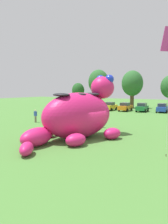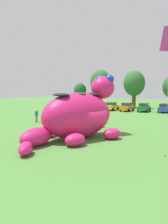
{
  "view_description": "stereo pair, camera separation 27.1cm",
  "coord_description": "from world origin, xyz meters",
  "px_view_note": "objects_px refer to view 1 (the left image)",
  "views": [
    {
      "loc": [
        9.84,
        -17.1,
        4.47
      ],
      "look_at": [
        -1.19,
        0.61,
        2.3
      ],
      "focal_mm": 35.79,
      "sensor_mm": 36.0,
      "label": 1
    },
    {
      "loc": [
        10.07,
        -16.95,
        4.47
      ],
      "look_at": [
        -1.19,
        0.61,
        2.3
      ],
      "focal_mm": 35.79,
      "sensor_mm": 36.0,
      "label": 2
    }
  ],
  "objects_px": {
    "giant_inflatable_creature": "(78,115)",
    "car_orange": "(125,107)",
    "spectator_mid_field": "(35,116)",
    "car_blue": "(162,108)",
    "car_green": "(142,107)",
    "car_yellow": "(110,106)",
    "spectator_near_inflatable": "(100,120)",
    "car_black": "(96,105)"
  },
  "relations": [
    {
      "from": "spectator_mid_field",
      "to": "giant_inflatable_creature",
      "type": "bearing_deg",
      "value": -26.15
    },
    {
      "from": "giant_inflatable_creature",
      "to": "car_orange",
      "type": "bearing_deg",
      "value": 102.34
    },
    {
      "from": "car_yellow",
      "to": "car_orange",
      "type": "bearing_deg",
      "value": 2.7
    },
    {
      "from": "car_yellow",
      "to": "spectator_near_inflatable",
      "type": "relative_size",
      "value": 2.43
    },
    {
      "from": "giant_inflatable_creature",
      "to": "car_yellow",
      "type": "xyz_separation_m",
      "value": [
        -8.94,
        25.64,
        -1.28
      ]
    },
    {
      "from": "car_black",
      "to": "car_green",
      "type": "height_order",
      "value": "same"
    },
    {
      "from": "car_green",
      "to": "car_yellow",
      "type": "bearing_deg",
      "value": -172.77
    },
    {
      "from": "car_black",
      "to": "spectator_near_inflatable",
      "type": "bearing_deg",
      "value": -59.77
    },
    {
      "from": "giant_inflatable_creature",
      "to": "spectator_mid_field",
      "type": "relative_size",
      "value": 6.89
    },
    {
      "from": "giant_inflatable_creature",
      "to": "car_orange",
      "type": "relative_size",
      "value": 2.85
    },
    {
      "from": "giant_inflatable_creature",
      "to": "car_blue",
      "type": "height_order",
      "value": "giant_inflatable_creature"
    },
    {
      "from": "car_yellow",
      "to": "car_green",
      "type": "relative_size",
      "value": 0.98
    },
    {
      "from": "car_blue",
      "to": "car_orange",
      "type": "bearing_deg",
      "value": -169.03
    },
    {
      "from": "car_orange",
      "to": "spectator_near_inflatable",
      "type": "relative_size",
      "value": 2.41
    },
    {
      "from": "car_green",
      "to": "spectator_near_inflatable",
      "type": "distance_m",
      "value": 20.47
    },
    {
      "from": "car_orange",
      "to": "spectator_mid_field",
      "type": "distance_m",
      "value": 21.3
    },
    {
      "from": "car_yellow",
      "to": "spectator_mid_field",
      "type": "distance_m",
      "value": 20.7
    },
    {
      "from": "car_yellow",
      "to": "giant_inflatable_creature",
      "type": "bearing_deg",
      "value": -70.77
    },
    {
      "from": "car_black",
      "to": "spectator_mid_field",
      "type": "distance_m",
      "value": 21.1
    },
    {
      "from": "spectator_near_inflatable",
      "to": "car_green",
      "type": "bearing_deg",
      "value": 94.02
    },
    {
      "from": "giant_inflatable_creature",
      "to": "car_orange",
      "type": "xyz_separation_m",
      "value": [
        -5.64,
        25.79,
        -1.28
      ]
    },
    {
      "from": "car_orange",
      "to": "car_yellow",
      "type": "bearing_deg",
      "value": -177.3
    },
    {
      "from": "car_orange",
      "to": "car_green",
      "type": "distance_m",
      "value": 3.35
    },
    {
      "from": "car_yellow",
      "to": "car_green",
      "type": "bearing_deg",
      "value": 7.23
    },
    {
      "from": "car_black",
      "to": "car_yellow",
      "type": "bearing_deg",
      "value": -4.66
    },
    {
      "from": "giant_inflatable_creature",
      "to": "car_yellow",
      "type": "height_order",
      "value": "giant_inflatable_creature"
    },
    {
      "from": "car_yellow",
      "to": "car_blue",
      "type": "relative_size",
      "value": 0.98
    },
    {
      "from": "giant_inflatable_creature",
      "to": "spectator_near_inflatable",
      "type": "bearing_deg",
      "value": 98.7
    },
    {
      "from": "spectator_near_inflatable",
      "to": "spectator_mid_field",
      "type": "height_order",
      "value": "same"
    },
    {
      "from": "car_green",
      "to": "car_blue",
      "type": "xyz_separation_m",
      "value": [
        3.69,
        0.67,
        0.0
      ]
    },
    {
      "from": "giant_inflatable_creature",
      "to": "car_green",
      "type": "relative_size",
      "value": 2.79
    },
    {
      "from": "car_black",
      "to": "spectator_mid_field",
      "type": "height_order",
      "value": "car_black"
    },
    {
      "from": "giant_inflatable_creature",
      "to": "spectator_mid_field",
      "type": "xyz_separation_m",
      "value": [
        -10.11,
        4.97,
        -1.29
      ]
    },
    {
      "from": "car_blue",
      "to": "spectator_near_inflatable",
      "type": "xyz_separation_m",
      "value": [
        -2.26,
        -21.1,
        -0.01
      ]
    },
    {
      "from": "car_orange",
      "to": "car_blue",
      "type": "bearing_deg",
      "value": 10.97
    },
    {
      "from": "car_orange",
      "to": "spectator_mid_field",
      "type": "relative_size",
      "value": 2.41
    },
    {
      "from": "giant_inflatable_creature",
      "to": "car_black",
      "type": "relative_size",
      "value": 2.77
    },
    {
      "from": "spectator_near_inflatable",
      "to": "giant_inflatable_creature",
      "type": "bearing_deg",
      "value": -81.3
    },
    {
      "from": "car_black",
      "to": "car_yellow",
      "type": "relative_size",
      "value": 1.02
    },
    {
      "from": "spectator_mid_field",
      "to": "spectator_near_inflatable",
      "type": "bearing_deg",
      "value": 6.71
    },
    {
      "from": "car_black",
      "to": "car_orange",
      "type": "relative_size",
      "value": 1.03
    },
    {
      "from": "car_orange",
      "to": "spectator_near_inflatable",
      "type": "distance_m",
      "value": 20.3
    }
  ]
}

